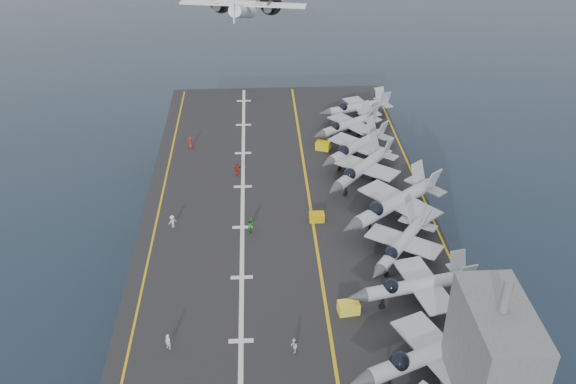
{
  "coord_description": "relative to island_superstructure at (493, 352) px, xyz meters",
  "views": [
    {
      "loc": [
        -3.86,
        -66.96,
        56.43
      ],
      "look_at": [
        0.0,
        4.0,
        13.0
      ],
      "focal_mm": 40.0,
      "sensor_mm": 36.0,
      "label": 1
    }
  ],
  "objects": [
    {
      "name": "ground",
      "position": [
        -15.0,
        30.0,
        -17.9
      ],
      "size": [
        500.0,
        500.0,
        0.0
      ],
      "primitive_type": "plane",
      "color": "#142135",
      "rests_on": "ground"
    },
    {
      "name": "hull",
      "position": [
        -15.0,
        30.0,
        -12.9
      ],
      "size": [
        36.0,
        90.0,
        10.0
      ],
      "primitive_type": "cube",
      "color": "#56595E",
      "rests_on": "ground"
    },
    {
      "name": "flight_deck",
      "position": [
        -15.0,
        30.0,
        -7.7
      ],
      "size": [
        38.0,
        92.0,
        0.4
      ],
      "primitive_type": "cube",
      "color": "black",
      "rests_on": "hull"
    },
    {
      "name": "foul_line",
      "position": [
        -12.0,
        30.0,
        -7.48
      ],
      "size": [
        0.35,
        90.0,
        0.02
      ],
      "primitive_type": "cube",
      "color": "gold",
      "rests_on": "flight_deck"
    },
    {
      "name": "landing_centerline",
      "position": [
        -21.0,
        30.0,
        -7.48
      ],
      "size": [
        0.5,
        90.0,
        0.02
      ],
      "primitive_type": "cube",
      "color": "silver",
      "rests_on": "flight_deck"
    },
    {
      "name": "deck_edge_port",
      "position": [
        -32.0,
        30.0,
        -7.48
      ],
      "size": [
        0.25,
        90.0,
        0.02
      ],
      "primitive_type": "cube",
      "color": "gold",
      "rests_on": "flight_deck"
    },
    {
      "name": "deck_edge_stbd",
      "position": [
        3.5,
        30.0,
        -7.48
      ],
      "size": [
        0.25,
        90.0,
        0.02
      ],
      "primitive_type": "cube",
      "color": "gold",
      "rests_on": "flight_deck"
    },
    {
      "name": "island_superstructure",
      "position": [
        0.0,
        0.0,
        0.0
      ],
      "size": [
        5.0,
        10.0,
        15.0
      ],
      "primitive_type": null,
      "color": "#56595E",
      "rests_on": "flight_deck"
    },
    {
      "name": "fighter_jet_1",
      "position": [
        -3.44,
        4.8,
        -4.78
      ],
      "size": [
        18.48,
        15.68,
        5.44
      ],
      "primitive_type": null,
      "color": "gray",
      "rests_on": "flight_deck"
    },
    {
      "name": "fighter_jet_2",
      "position": [
        -2.3,
        14.88,
        -5.06
      ],
      "size": [
        15.71,
        12.15,
        4.87
      ],
      "primitive_type": null,
      "color": "#9EA5AD",
      "rests_on": "flight_deck"
    },
    {
      "name": "fighter_jet_3",
      "position": [
        -2.47,
        22.45,
        -5.19
      ],
      "size": [
        14.94,
        15.97,
        4.62
      ],
      "primitive_type": null,
      "color": "gray",
      "rests_on": "flight_deck"
    },
    {
      "name": "fighter_jet_4",
      "position": [
        -1.68,
        30.47,
        -4.64
      ],
      "size": [
        19.72,
        18.87,
        5.72
      ],
      "primitive_type": null,
      "color": "#9AA3A9",
      "rests_on": "flight_deck"
    },
    {
      "name": "fighter_jet_5",
      "position": [
        -4.41,
        40.11,
        -4.96
      ],
      "size": [
        16.8,
        17.48,
        5.08
      ],
      "primitive_type": null,
      "color": "#99A4AA",
      "rests_on": "flight_deck"
    },
    {
      "name": "fighter_jet_6",
      "position": [
        -4.18,
        46.78,
        -5.03
      ],
      "size": [
        16.75,
        16.79,
        4.94
      ],
      "primitive_type": null,
      "color": "#979EA6",
      "rests_on": "flight_deck"
    },
    {
      "name": "fighter_jet_7",
      "position": [
        -4.23,
        54.92,
        -5.28
      ],
      "size": [
        15.36,
        14.32,
        4.44
      ],
      "primitive_type": null,
      "color": "#90979F",
      "rests_on": "flight_deck"
    },
    {
      "name": "fighter_jet_8",
      "position": [
        -1.69,
        61.61,
        -5.28
      ],
      "size": [
        14.92,
        12.35,
        4.44
      ],
      "primitive_type": null,
      "color": "gray",
      "rests_on": "flight_deck"
    },
    {
      "name": "tow_cart_a",
      "position": [
        -9.74,
        13.61,
        -6.84
      ],
      "size": [
        2.37,
        1.71,
        1.32
      ],
      "primitive_type": null,
      "color": "yellow",
      "rests_on": "flight_deck"
    },
    {
      "name": "tow_cart_b",
      "position": [
        -11.48,
        30.98,
        -6.92
      ],
      "size": [
        1.94,
        1.28,
        1.15
      ],
      "primitive_type": null,
      "color": "#C39E0A",
      "rests_on": "flight_deck"
    },
    {
      "name": "tow_cart_c",
      "position": [
        -8.71,
        50.6,
        -6.87
      ],
      "size": [
        2.46,
        2.03,
        1.27
      ],
      "primitive_type": null,
      "color": "#CFBC06",
      "rests_on": "flight_deck"
    },
    {
      "name": "crew_1",
      "position": [
        -28.09,
        9.38,
        -6.63
      ],
      "size": [
        1.26,
        1.17,
        1.74
      ],
      "primitive_type": "imported",
      "color": "silver",
      "rests_on": "flight_deck"
    },
    {
      "name": "crew_2",
      "position": [
        -19.87,
        28.83,
        -6.47
      ],
      "size": [
        1.29,
        1.47,
        2.06
      ],
      "primitive_type": "imported",
      "color": "#249027",
      "rests_on": "flight_deck"
    },
    {
      "name": "crew_3",
      "position": [
        -29.76,
        30.57,
        -6.65
      ],
      "size": [
        1.22,
        1.13,
        1.69
      ],
      "primitive_type": "imported",
      "color": "silver",
      "rests_on": "flight_deck"
    },
    {
      "name": "crew_4",
      "position": [
        -21.75,
        43.19,
        -6.52
      ],
      "size": [
        1.28,
        0.95,
        1.96
      ],
      "primitive_type": "imported",
      "color": "#A32213",
      "rests_on": "flight_deck"
    },
    {
      "name": "crew_5",
      "position": [
        -29.11,
        52.29,
        -6.61
      ],
      "size": [
        0.93,
        1.2,
        1.79
      ],
      "primitive_type": "imported",
      "color": "#B21919",
      "rests_on": "flight_deck"
    },
    {
      "name": "crew_7",
      "position": [
        -15.83,
        8.26,
        -6.69
      ],
      "size": [
        0.78,
        1.05,
        1.62
      ],
      "primitive_type": "imported",
      "color": "white",
      "rests_on": "flight_deck"
    },
    {
      "name": "transport_plane",
      "position": [
        -20.74,
        82.34,
        5.13
      ],
      "size": [
        26.09,
        20.17,
        5.55
      ],
      "primitive_type": null,
      "color": "white"
    }
  ]
}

